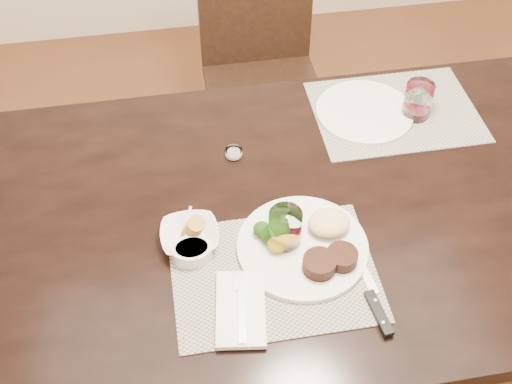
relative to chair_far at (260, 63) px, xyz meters
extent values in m
plane|color=#4F2A19|center=(0.00, -0.93, -0.50)|extent=(4.50, 4.50, 0.00)
cube|color=black|center=(0.00, -0.93, 0.22)|extent=(2.00, 1.00, 0.05)
cube|color=black|center=(-0.92, -0.51, -0.15)|extent=(0.08, 0.08, 0.70)
cube|color=black|center=(0.00, -0.08, -0.07)|extent=(0.42, 0.42, 0.04)
cube|color=black|center=(-0.18, -0.26, -0.30)|extent=(0.04, 0.04, 0.41)
cube|color=black|center=(0.18, -0.26, -0.30)|extent=(0.04, 0.04, 0.41)
cube|color=black|center=(-0.18, 0.10, -0.30)|extent=(0.04, 0.04, 0.41)
cube|color=black|center=(0.18, 0.10, -0.30)|extent=(0.04, 0.04, 0.41)
cube|color=black|center=(0.00, 0.11, 0.17)|extent=(0.42, 0.04, 0.45)
cube|color=gray|center=(-0.17, -1.12, 0.25)|extent=(0.46, 0.34, 0.00)
cube|color=gray|center=(0.28, -0.63, 0.25)|extent=(0.46, 0.34, 0.00)
cylinder|color=silver|center=(-0.09, -1.06, 0.26)|extent=(0.31, 0.31, 0.01)
cylinder|color=black|center=(-0.07, -1.13, 0.28)|extent=(0.08, 0.08, 0.03)
cylinder|color=black|center=(-0.01, -1.12, 0.28)|extent=(0.07, 0.07, 0.03)
ellipsoid|color=#D6BB80|center=(-0.02, -1.02, 0.28)|extent=(0.10, 0.09, 0.04)
ellipsoid|color=#1B490E|center=(-0.16, -1.03, 0.28)|extent=(0.05, 0.05, 0.04)
ellipsoid|color=gold|center=(-0.15, -1.06, 0.28)|extent=(0.05, 0.05, 0.04)
cube|color=silver|center=(-0.26, -1.20, 0.26)|extent=(0.13, 0.20, 0.01)
cube|color=white|center=(-0.26, -1.22, 0.27)|extent=(0.03, 0.13, 0.01)
cube|color=white|center=(-0.25, -1.14, 0.27)|extent=(0.03, 0.05, 0.00)
cube|color=white|center=(0.03, -1.13, 0.25)|extent=(0.04, 0.16, 0.00)
cube|color=black|center=(0.03, -1.26, 0.26)|extent=(0.04, 0.11, 0.01)
imported|color=silver|center=(-0.34, -0.99, 0.27)|extent=(0.14, 0.14, 0.03)
cylinder|color=olive|center=(-0.34, -0.99, 0.29)|extent=(0.04, 0.05, 0.04)
cylinder|color=silver|center=(-0.34, -1.04, 0.27)|extent=(0.09, 0.09, 0.04)
cylinder|color=#0D3B10|center=(-0.34, -1.04, 0.28)|extent=(0.07, 0.07, 0.01)
cube|color=white|center=(-0.34, -0.98, 0.30)|extent=(0.01, 0.06, 0.04)
cylinder|color=white|center=(-0.13, -1.04, 0.30)|extent=(0.08, 0.08, 0.11)
cylinder|color=#36040D|center=(-0.13, -1.04, 0.26)|extent=(0.06, 0.06, 0.03)
cylinder|color=silver|center=(0.19, -0.62, 0.26)|extent=(0.28, 0.28, 0.01)
cylinder|color=white|center=(0.33, -0.65, 0.30)|extent=(0.08, 0.08, 0.11)
cylinder|color=#36040D|center=(0.33, -0.65, 0.26)|extent=(0.06, 0.06, 0.03)
cylinder|color=white|center=(-0.20, -0.72, 0.26)|extent=(0.05, 0.05, 0.02)
cylinder|color=white|center=(-0.20, -0.72, 0.25)|extent=(0.03, 0.03, 0.01)
camera|label=1|loc=(-0.35, -1.94, 1.44)|focal=45.00mm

